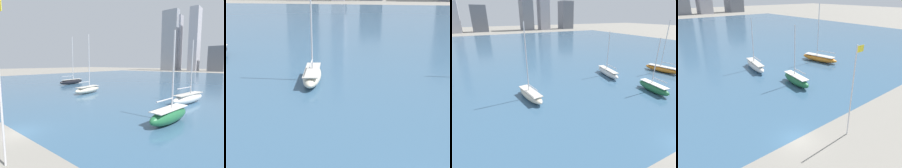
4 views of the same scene
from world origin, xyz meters
The scene contains 2 objects.
harbor_water centered at (0.00, 70.00, 0.00)m, with size 180.00×140.00×0.00m.
sailboat_cream centered at (-12.19, 20.50, 0.91)m, with size 3.20×8.29×13.40m.
Camera 2 is at (-4.20, -14.97, 12.03)m, focal length 50.00 mm.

